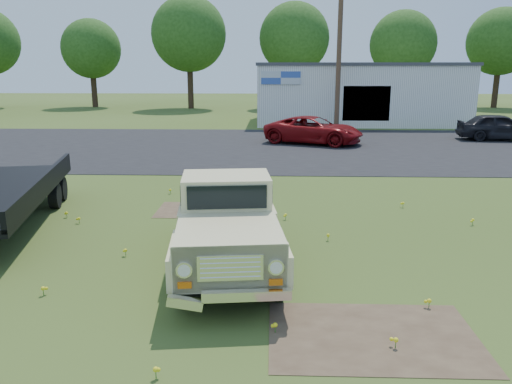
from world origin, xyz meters
TOP-DOWN VIEW (x-y plane):
  - ground at (0.00, 0.00)m, footprint 140.00×140.00m
  - asphalt_lot at (0.00, 15.00)m, footprint 90.00×14.00m
  - dirt_patch_a at (1.50, -3.00)m, footprint 3.00×2.00m
  - dirt_patch_b at (-2.00, 3.50)m, footprint 2.20×1.60m
  - commercial_building at (6.00, 26.99)m, footprint 14.20×8.20m
  - utility_pole_mid at (4.00, 22.00)m, footprint 1.60×0.30m
  - treeline_b at (-18.00, 41.00)m, footprint 5.76×5.76m
  - treeline_c at (-8.00, 39.50)m, footprint 7.04×7.04m
  - treeline_d at (2.00, 40.50)m, footprint 6.72×6.72m
  - treeline_e at (12.00, 39.00)m, footprint 6.08×6.08m
  - treeline_f at (22.00, 41.50)m, footprint 6.40×6.40m
  - vintage_pickup_truck at (-0.84, -0.40)m, footprint 2.52×5.22m
  - red_pickup at (2.12, 16.12)m, footprint 5.46×3.96m
  - dark_sedan at (12.15, 17.70)m, footprint 4.35×2.10m

SIDE VIEW (x-z plane):
  - ground at x=0.00m, z-range 0.00..0.00m
  - asphalt_lot at x=0.00m, z-range -0.01..0.01m
  - dirt_patch_a at x=1.50m, z-range -0.01..0.01m
  - dirt_patch_b at x=-2.00m, z-range -0.01..0.01m
  - red_pickup at x=2.12m, z-range 0.00..1.38m
  - dark_sedan at x=12.15m, z-range 0.00..1.43m
  - vintage_pickup_truck at x=-0.84m, z-range 0.00..1.83m
  - commercial_building at x=6.00m, z-range 0.03..4.18m
  - utility_pole_mid at x=4.00m, z-range 0.10..9.10m
  - treeline_b at x=-18.00m, z-range 1.38..9.95m
  - treeline_e at x=12.00m, z-range 1.46..10.51m
  - treeline_f at x=22.00m, z-range 1.54..11.06m
  - treeline_d at x=2.00m, z-range 1.62..11.62m
  - treeline_c at x=-8.00m, z-range 1.70..12.17m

